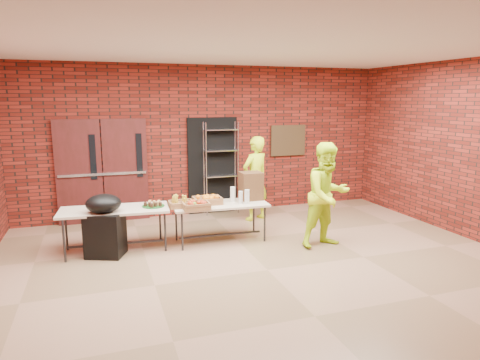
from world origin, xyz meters
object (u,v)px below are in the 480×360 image
(table_left, at_px, (114,212))
(covered_grill, at_px, (105,225))
(table_right, at_px, (220,207))
(volunteer_woman, at_px, (255,178))
(wire_rack, at_px, (221,168))
(volunteer_man, at_px, (327,195))
(coffee_dispenser, at_px, (251,186))

(table_left, bearing_deg, covered_grill, -126.52)
(table_right, bearing_deg, covered_grill, -174.25)
(table_left, bearing_deg, table_right, 2.16)
(table_right, bearing_deg, volunteer_woman, 48.18)
(wire_rack, bearing_deg, volunteer_man, -66.02)
(volunteer_man, bearing_deg, covered_grill, 160.38)
(coffee_dispenser, relative_size, covered_grill, 0.50)
(table_right, xyz_separation_m, volunteer_man, (1.65, -0.82, 0.27))
(covered_grill, bearing_deg, volunteer_woman, 44.18)
(coffee_dispenser, height_order, covered_grill, coffee_dispenser)
(table_right, bearing_deg, table_left, 179.96)
(volunteer_woman, bearing_deg, coffee_dispenser, 41.69)
(table_right, distance_m, covered_grill, 1.95)
(table_left, bearing_deg, volunteer_man, -10.07)
(volunteer_man, bearing_deg, coffee_dispenser, 128.30)
(volunteer_woman, xyz_separation_m, volunteer_man, (0.58, -1.92, 0.02))
(wire_rack, xyz_separation_m, volunteer_man, (1.10, -2.64, -0.11))
(table_left, relative_size, coffee_dispenser, 3.57)
(wire_rack, height_order, volunteer_man, wire_rack)
(table_left, distance_m, volunteer_woman, 3.04)
(wire_rack, xyz_separation_m, table_right, (-0.55, -1.82, -0.38))
(table_right, relative_size, covered_grill, 1.66)
(table_left, relative_size, volunteer_man, 1.01)
(wire_rack, relative_size, covered_grill, 1.98)
(wire_rack, relative_size, table_right, 1.19)
(table_left, distance_m, coffee_dispenser, 2.42)
(coffee_dispenser, bearing_deg, table_right, -167.18)
(wire_rack, height_order, table_left, wire_rack)
(wire_rack, distance_m, table_left, 2.93)
(volunteer_woman, bearing_deg, table_right, 22.45)
(table_left, height_order, table_right, table_left)
(table_right, xyz_separation_m, coffee_dispenser, (0.62, 0.14, 0.31))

